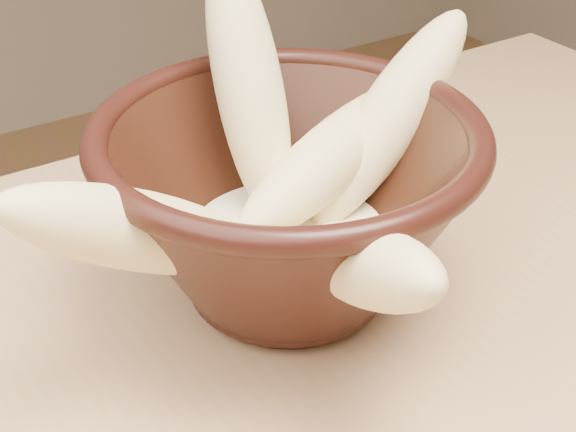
{
  "coord_description": "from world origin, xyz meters",
  "views": [
    {
      "loc": [
        -0.08,
        -0.17,
        1.07
      ],
      "look_at": [
        0.13,
        0.16,
        0.81
      ],
      "focal_mm": 50.0,
      "sensor_mm": 36.0,
      "label": 1
    }
  ],
  "objects": [
    {
      "name": "bowl",
      "position": [
        0.13,
        0.16,
        0.82
      ],
      "size": [
        0.22,
        0.22,
        0.12
      ],
      "rotation": [
        0.0,
        0.0,
        -0.22
      ],
      "color": "black",
      "rests_on": "table"
    },
    {
      "name": "milk_puddle",
      "position": [
        0.13,
        0.16,
        0.79
      ],
      "size": [
        0.13,
        0.13,
        0.02
      ],
      "primitive_type": "cylinder",
      "color": "#FCF2CB",
      "rests_on": "bowl"
    },
    {
      "name": "banana_upright",
      "position": [
        0.14,
        0.21,
        0.87
      ],
      "size": [
        0.06,
        0.12,
        0.16
      ],
      "primitive_type": "ellipsoid",
      "rotation": [
        0.5,
        0.0,
        2.98
      ],
      "color": "#EEDF8C",
      "rests_on": "bowl"
    },
    {
      "name": "banana_left",
      "position": [
        0.03,
        0.14,
        0.84
      ],
      "size": [
        0.17,
        0.06,
        0.12
      ],
      "primitive_type": "ellipsoid",
      "rotation": [
        1.0,
        0.0,
        -1.43
      ],
      "color": "#EEDF8C",
      "rests_on": "bowl"
    },
    {
      "name": "banana_right",
      "position": [
        0.21,
        0.17,
        0.85
      ],
      "size": [
        0.16,
        0.07,
        0.13
      ],
      "primitive_type": "ellipsoid",
      "rotation": [
        0.88,
        0.0,
        1.76
      ],
      "color": "#EEDF8C",
      "rests_on": "bowl"
    },
    {
      "name": "banana_across",
      "position": [
        0.17,
        0.17,
        0.83
      ],
      "size": [
        0.18,
        0.09,
        0.07
      ],
      "primitive_type": "ellipsoid",
      "rotation": [
        1.4,
        0.0,
        1.89
      ],
      "color": "#EEDF8C",
      "rests_on": "bowl"
    },
    {
      "name": "banana_front",
      "position": [
        0.12,
        0.07,
        0.83
      ],
      "size": [
        0.08,
        0.16,
        0.11
      ],
      "primitive_type": "ellipsoid",
      "rotation": [
        1.08,
        0.0,
        -0.23
      ],
      "color": "#EEDF8C",
      "rests_on": "bowl"
    }
  ]
}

